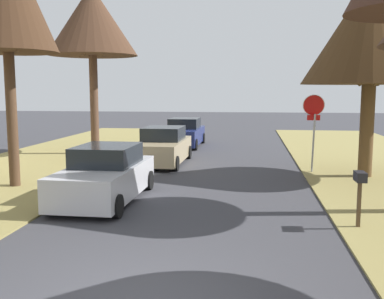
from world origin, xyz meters
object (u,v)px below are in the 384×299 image
object	(u,v)px
street_tree_left_mid_b	(92,22)
curbside_mailbox	(360,183)
parked_sedan_navy	(184,133)
parked_sedan_tan	(163,147)
stop_sign_far	(314,116)
street_tree_right_mid_b	(372,29)
parked_sedan_silver	(105,176)

from	to	relation	value
street_tree_left_mid_b	curbside_mailbox	distance (m)	15.80
street_tree_left_mid_b	parked_sedan_navy	world-z (taller)	street_tree_left_mid_b
street_tree_left_mid_b	parked_sedan_tan	world-z (taller)	street_tree_left_mid_b
parked_sedan_navy	stop_sign_far	bearing A→B (deg)	-52.03
stop_sign_far	street_tree_left_mid_b	distance (m)	11.48
stop_sign_far	street_tree_left_mid_b	size ratio (longest dim) A/B	0.37
street_tree_right_mid_b	parked_sedan_navy	world-z (taller)	street_tree_right_mid_b
street_tree_left_mid_b	parked_sedan_silver	distance (m)	11.29
parked_sedan_tan	curbside_mailbox	world-z (taller)	parked_sedan_tan
parked_sedan_navy	curbside_mailbox	distance (m)	16.06
street_tree_left_mid_b	parked_sedan_tan	distance (m)	7.27
street_tree_right_mid_b	parked_sedan_silver	size ratio (longest dim) A/B	1.62
stop_sign_far	street_tree_left_mid_b	bearing A→B (deg)	158.50
parked_sedan_tan	curbside_mailbox	bearing A→B (deg)	-54.08
parked_sedan_silver	parked_sedan_tan	world-z (taller)	same
parked_sedan_silver	parked_sedan_tan	bearing A→B (deg)	86.86
stop_sign_far	parked_sedan_silver	bearing A→B (deg)	-141.00
parked_sedan_tan	street_tree_left_mid_b	bearing A→B (deg)	147.84
parked_sedan_navy	curbside_mailbox	bearing A→B (deg)	-67.37
street_tree_right_mid_b	parked_sedan_navy	size ratio (longest dim) A/B	1.62
parked_sedan_navy	curbside_mailbox	xyz separation A→B (m)	(6.18, -14.82, 0.33)
stop_sign_far	parked_sedan_tan	world-z (taller)	stop_sign_far
parked_sedan_tan	parked_sedan_navy	bearing A→B (deg)	89.95
street_tree_right_mid_b	curbside_mailbox	size ratio (longest dim) A/B	5.64
street_tree_left_mid_b	street_tree_right_mid_b	bearing A→B (deg)	-21.18
stop_sign_far	curbside_mailbox	distance (m)	7.15
curbside_mailbox	street_tree_left_mid_b	bearing A→B (deg)	132.50
street_tree_right_mid_b	curbside_mailbox	world-z (taller)	street_tree_right_mid_b
stop_sign_far	parked_sedan_navy	distance (m)	9.95
stop_sign_far	street_tree_right_mid_b	xyz separation A→B (m)	(1.79, -0.63, 3.08)
stop_sign_far	parked_sedan_navy	bearing A→B (deg)	127.97
parked_sedan_silver	curbside_mailbox	size ratio (longest dim) A/B	3.49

